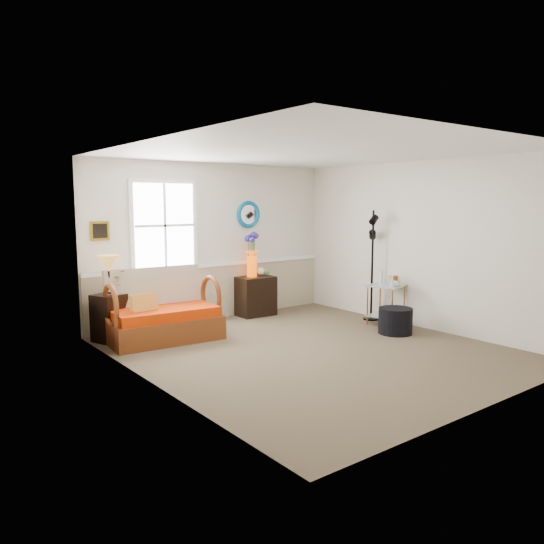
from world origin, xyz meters
TOP-DOWN VIEW (x-y plane):
  - floor at (0.00, 0.00)m, footprint 4.50×5.00m
  - ceiling at (0.00, 0.00)m, footprint 4.50×5.00m
  - walls at (0.00, 0.00)m, footprint 4.51×5.01m
  - wainscot at (0.00, 2.48)m, footprint 4.46×0.02m
  - chair_rail at (0.00, 2.47)m, footprint 4.46×0.04m
  - window at (-0.90, 2.47)m, footprint 1.14×0.06m
  - picture at (-1.92, 2.48)m, footprint 0.28×0.03m
  - mirror at (0.70, 2.48)m, footprint 0.47×0.07m
  - loveseat at (-1.33, 1.70)m, footprint 1.62×1.00m
  - throw_pillow at (-1.64, 1.64)m, footprint 0.39×0.14m
  - lamp_stand at (-1.97, 2.10)m, footprint 0.49×0.49m
  - table_lamp at (-1.96, 2.09)m, footprint 0.42×0.42m
  - potted_plant at (-1.82, 2.15)m, footprint 0.43×0.44m
  - cabinet at (0.69, 2.25)m, footprint 0.65×0.43m
  - flower_vase at (0.63, 2.28)m, footprint 0.28×0.28m
  - side_table at (1.95, 0.41)m, footprint 0.61×0.61m
  - tabletop_items at (1.99, 0.38)m, footprint 0.51×0.51m
  - floor_lamp at (2.03, 0.80)m, footprint 0.32×0.32m
  - ottoman at (1.60, -0.07)m, footprint 0.65×0.65m

SIDE VIEW (x-z plane):
  - floor at x=0.00m, z-range -0.01..0.01m
  - ottoman at x=1.60m, z-range 0.00..0.39m
  - side_table at x=1.95m, z-range 0.00..0.65m
  - lamp_stand at x=-1.97m, z-range 0.00..0.68m
  - cabinet at x=0.69m, z-range 0.00..0.68m
  - wainscot at x=0.00m, z-range 0.00..0.90m
  - loveseat at x=-1.33m, z-range 0.00..1.02m
  - throw_pillow at x=-1.64m, z-range 0.33..0.71m
  - tabletop_items at x=1.99m, z-range 0.65..0.89m
  - potted_plant at x=-1.82m, z-range 0.68..0.93m
  - floor_lamp at x=2.03m, z-range 0.00..1.83m
  - chair_rail at x=0.00m, z-range 0.89..0.95m
  - table_lamp at x=-1.96m, z-range 0.68..1.23m
  - flower_vase at x=0.63m, z-range 0.68..1.43m
  - walls at x=0.00m, z-range 0.00..2.60m
  - picture at x=-1.92m, z-range 1.41..1.69m
  - window at x=-0.90m, z-range 0.88..2.32m
  - mirror at x=0.70m, z-range 1.51..1.99m
  - ceiling at x=0.00m, z-range 2.60..2.60m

